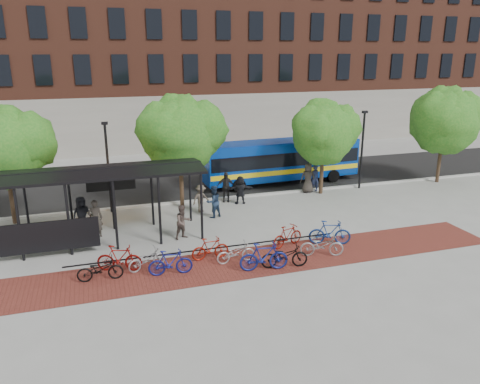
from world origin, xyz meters
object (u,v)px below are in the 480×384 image
object	(u,v)px
pedestrian_2	(213,202)
pedestrian_6	(308,178)
bike_3	(170,263)
pedestrian_5	(240,190)
tree_a	(6,144)
bike_11	(330,233)
tree_d	(445,118)
tree_b	(181,131)
lamp_post_right	(362,148)
bus	(281,159)
pedestrian_4	(226,187)
pedestrian_3	(201,198)
pedestrian_7	(314,178)
bike_9	(287,236)
bike_8	(284,256)
bike_2	(147,259)
tree_c	(325,130)
bus_shelter	(86,181)
lamp_post_left	(108,165)
bike_6	(236,253)
pedestrian_0	(82,215)
pedestrian_1	(95,219)
bike_10	(322,245)
bike_7	(264,257)
bike_1	(119,258)
bike_5	(210,248)
bike_0	(100,270)
pedestrian_8	(183,222)

from	to	relation	value
pedestrian_2	pedestrian_6	bearing A→B (deg)	-178.32
bike_3	pedestrian_6	size ratio (longest dim) A/B	0.94
pedestrian_5	pedestrian_6	distance (m)	4.93
tree_a	bike_11	size ratio (longest dim) A/B	3.13
tree_d	bike_11	bearing A→B (deg)	-148.59
tree_b	lamp_post_right	bearing A→B (deg)	1.20
tree_a	bus	distance (m)	16.90
pedestrian_5	pedestrian_4	bearing A→B (deg)	-31.62
pedestrian_3	pedestrian_7	world-z (taller)	pedestrian_7
tree_b	bus	bearing A→B (deg)	22.82
tree_a	bike_9	bearing A→B (deg)	-30.16
bike_8	bike_2	bearing A→B (deg)	83.34
tree_c	pedestrian_5	bearing A→B (deg)	-174.99
bike_2	pedestrian_7	bearing A→B (deg)	-75.97
bus_shelter	pedestrian_6	world-z (taller)	bus_shelter
pedestrian_5	tree_c	bearing A→B (deg)	-165.11
lamp_post_left	bike_6	world-z (taller)	lamp_post_left
pedestrian_0	pedestrian_1	distance (m)	0.97
lamp_post_right	bike_10	bearing A→B (deg)	-129.43
bike_7	pedestrian_5	bearing A→B (deg)	-3.45
tree_c	pedestrian_0	bearing A→B (deg)	-169.84
bike_11	bike_2	bearing A→B (deg)	110.74
lamp_post_left	pedestrian_4	world-z (taller)	lamp_post_left
lamp_post_right	bike_1	bearing A→B (deg)	-154.19
lamp_post_right	bike_10	world-z (taller)	lamp_post_right
bike_1	bike_5	xyz separation A→B (m)	(3.86, -0.02, -0.06)
bike_0	pedestrian_4	world-z (taller)	pedestrian_4
bus	pedestrian_4	world-z (taller)	bus
bike_7	bike_0	bearing A→B (deg)	88.07
tree_d	pedestrian_8	size ratio (longest dim) A/B	3.86
bike_5	bike_7	distance (m)	2.55
pedestrian_2	pedestrian_7	xyz separation A→B (m)	(7.46, 2.78, -0.01)
bike_2	bike_10	distance (m)	7.65
tree_c	tree_d	size ratio (longest dim) A/B	0.90
tree_d	pedestrian_5	bearing A→B (deg)	-178.06
tree_b	bus	xyz separation A→B (m)	(7.41, 3.12, -2.77)
bike_3	bike_9	bearing A→B (deg)	-73.12
pedestrian_3	pedestrian_7	size ratio (longest dim) A/B	0.90
bike_8	pedestrian_5	distance (m)	8.82
bike_2	pedestrian_2	bearing A→B (deg)	-59.28
bike_0	bike_2	distance (m)	1.95
bike_6	bike_10	size ratio (longest dim) A/B	0.88
bike_1	pedestrian_8	xyz separation A→B (m)	(3.19, 2.66, 0.28)
lamp_post_left	lamp_post_right	size ratio (longest dim) A/B	1.00
pedestrian_1	pedestrian_6	size ratio (longest dim) A/B	0.99
lamp_post_left	pedestrian_8	size ratio (longest dim) A/B	3.02
bus_shelter	bike_9	bearing A→B (deg)	-21.49
tree_a	pedestrian_3	bearing A→B (deg)	-7.34
tree_a	pedestrian_1	xyz separation A→B (m)	(4.02, -3.36, -3.28)
bike_5	bike_3	bearing A→B (deg)	114.40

